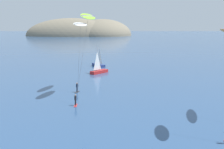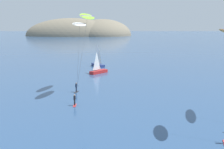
# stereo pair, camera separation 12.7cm
# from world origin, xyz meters

# --- Properties ---
(headland_island) EXTENTS (82.91, 46.56, 27.33)m
(headland_island) POSITION_xyz_m (-18.29, 211.10, 0.00)
(headland_island) COLOR #7A705B
(headland_island) RESTS_ON ground
(sailboat_near) EXTENTS (4.68, 5.08, 5.70)m
(sailboat_near) POSITION_xyz_m (-0.66, 52.33, 0.64)
(sailboat_near) COLOR #B22323
(sailboat_near) RESTS_ON ground
(sailboat_far) EXTENTS (4.12, 5.46, 5.70)m
(sailboat_far) POSITION_xyz_m (-1.63, 62.06, 0.64)
(sailboat_far) COLOR navy
(sailboat_far) RESTS_ON ground
(kitesurfer_lime) EXTENTS (3.26, 9.29, 13.50)m
(kitesurfer_lime) POSITION_xyz_m (-1.67, 31.74, 12.09)
(kitesurfer_lime) COLOR red
(kitesurfer_lime) RESTS_ON ground
(kitesurfer_white) EXTENTS (2.83, 5.63, 12.06)m
(kitesurfer_white) POSITION_xyz_m (-3.36, 36.26, 10.80)
(kitesurfer_white) COLOR #2D2D33
(kitesurfer_white) RESTS_ON ground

